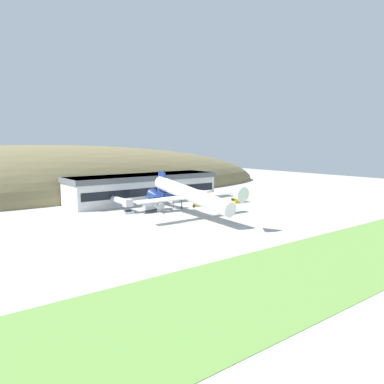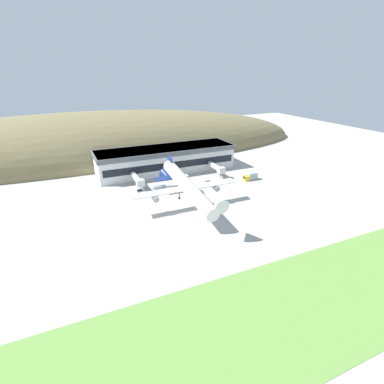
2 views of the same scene
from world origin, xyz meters
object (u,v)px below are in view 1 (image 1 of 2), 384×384
terminal_building (143,186)px  cargo_airplane (189,195)px  jetway_0 (122,201)px  service_car_1 (197,205)px  jetway_2 (201,193)px  traffic_cone_0 (164,214)px  service_car_0 (128,212)px  fuel_truck (239,199)px  box_truck (152,208)px  jetway_1 (165,197)px

terminal_building → cargo_airplane: size_ratio=1.36×
jetway_0 → service_car_1: size_ratio=3.59×
terminal_building → jetway_2: size_ratio=5.19×
jetway_0 → traffic_cone_0: 19.03m
jetway_2 → service_car_0: (-41.39, -6.74, -3.38)m
fuel_truck → cargo_airplane: bearing=-158.3°
fuel_truck → box_truck: fuel_truck is taller
terminal_building → fuel_truck: 44.58m
jetway_0 → cargo_airplane: size_ratio=0.28×
cargo_airplane → service_car_0: size_ratio=12.28×
box_truck → traffic_cone_0: 7.20m
service_car_1 → traffic_cone_0: service_car_1 is taller
service_car_1 → terminal_building: bearing=111.9°
terminal_building → cargo_airplane: 47.20m
service_car_0 → terminal_building: bearing=49.1°
service_car_1 → fuel_truck: fuel_truck is taller
jetway_0 → jetway_1: 19.80m
jetway_2 → cargo_airplane: (-28.95, -29.14, 4.77)m
jetway_1 → service_car_0: bearing=-166.2°
jetway_1 → cargo_airplane: cargo_airplane is taller
fuel_truck → box_truck: bearing=175.7°
jetway_0 → traffic_cone_0: jetway_0 is taller
jetway_0 → fuel_truck: 53.97m
cargo_airplane → fuel_truck: cargo_airplane is taller
jetway_2 → jetway_0: bearing=-179.4°
jetway_2 → box_truck: size_ratio=1.61×
jetway_2 → service_car_1: size_ratio=3.40×
jetway_1 → box_truck: 14.12m
jetway_0 → fuel_truck: jetway_0 is taller
terminal_building → service_car_0: size_ratio=16.74×
jetway_0 → service_car_1: jetway_0 is taller
jetway_2 → service_car_0: size_ratio=3.23×
jetway_0 → cargo_airplane: cargo_airplane is taller
jetway_2 → cargo_airplane: bearing=-134.8°
jetway_2 → service_car_0: bearing=-170.7°
cargo_airplane → service_car_1: (19.15, 19.52, -8.15)m
terminal_building → box_truck: terminal_building is taller
box_truck → traffic_cone_0: size_ratio=14.77×
jetway_0 → cargo_airplane: (11.77, -28.72, 4.77)m
cargo_airplane → fuel_truck: (40.68, 16.23, -7.20)m
cargo_airplane → traffic_cone_0: cargo_airplane is taller
jetway_2 → cargo_airplane: cargo_airplane is taller
jetway_0 → jetway_2: bearing=0.6°
jetway_2 → traffic_cone_0: size_ratio=23.84×
jetway_2 → traffic_cone_0: 35.74m
cargo_airplane → box_truck: size_ratio=6.14×
box_truck → traffic_cone_0: box_truck is taller
service_car_1 → service_car_0: bearing=174.8°
service_car_0 → cargo_airplane: bearing=-60.9°
terminal_building → service_car_1: (10.81, -26.91, -6.44)m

